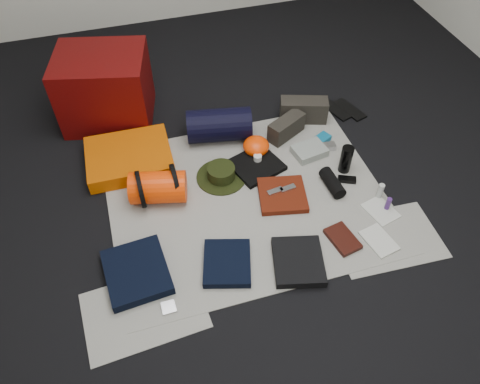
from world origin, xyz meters
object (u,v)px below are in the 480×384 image
object	(u,v)px
navy_duffel	(219,125)
compact_camera	(328,147)
red_cabinet	(105,88)
sleeping_pad	(129,157)
water_bottle	(346,159)
paperback_book	(343,239)
stuff_sack	(158,187)

from	to	relation	value
navy_duffel	compact_camera	xyz separation A→B (m)	(0.65, -0.31, -0.09)
red_cabinet	compact_camera	distance (m)	1.53
red_cabinet	sleeping_pad	size ratio (longest dim) A/B	1.10
red_cabinet	water_bottle	distance (m)	1.64
compact_camera	sleeping_pad	bearing A→B (deg)	175.66
compact_camera	paperback_book	distance (m)	0.73
compact_camera	red_cabinet	bearing A→B (deg)	156.78
compact_camera	water_bottle	bearing A→B (deg)	-78.85
compact_camera	stuff_sack	bearing A→B (deg)	-168.00
compact_camera	navy_duffel	bearing A→B (deg)	161.19
stuff_sack	water_bottle	distance (m)	1.15
navy_duffel	compact_camera	size ratio (longest dim) A/B	4.47
red_cabinet	navy_duffel	bearing A→B (deg)	-20.20
paperback_book	water_bottle	bearing A→B (deg)	53.20
red_cabinet	water_bottle	bearing A→B (deg)	-22.20
water_bottle	compact_camera	bearing A→B (deg)	94.63
stuff_sack	paperback_book	distance (m)	1.08
water_bottle	paperback_book	xyz separation A→B (m)	(-0.24, -0.49, -0.08)
navy_duffel	red_cabinet	bearing A→B (deg)	156.98
stuff_sack	water_bottle	world-z (taller)	stuff_sack
navy_duffel	water_bottle	size ratio (longest dim) A/B	2.25
navy_duffel	water_bottle	distance (m)	0.84
red_cabinet	navy_duffel	size ratio (longest dim) A/B	1.38
stuff_sack	paperback_book	world-z (taller)	stuff_sack
sleeping_pad	water_bottle	xyz separation A→B (m)	(1.27, -0.45, 0.05)
sleeping_pad	compact_camera	bearing A→B (deg)	-10.86
water_bottle	paperback_book	bearing A→B (deg)	-115.81
water_bottle	stuff_sack	bearing A→B (deg)	175.12
paperback_book	navy_duffel	bearing A→B (deg)	101.95
sleeping_pad	stuff_sack	xyz separation A→B (m)	(0.13, -0.35, 0.05)
sleeping_pad	navy_duffel	size ratio (longest dim) A/B	1.25
red_cabinet	navy_duffel	distance (m)	0.81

